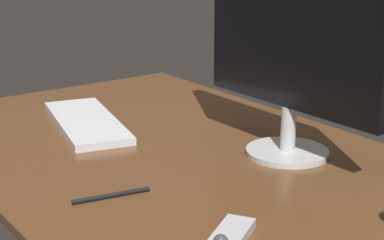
{
  "coord_description": "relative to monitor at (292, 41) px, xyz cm",
  "views": [
    {
      "loc": [
        104.5,
        -72.98,
        48.79
      ],
      "look_at": [
        -3.11,
        5.75,
        8.0
      ],
      "focal_mm": 58.07,
      "sensor_mm": 36.0,
      "label": 1
    }
  ],
  "objects": [
    {
      "name": "pen",
      "position": [
        -2.46,
        -42.16,
        -24.56
      ],
      "size": [
        3.73,
        14.63,
        0.88
      ],
      "primitive_type": "cylinder",
      "rotation": [
        0.0,
        1.57,
        1.37
      ],
      "color": "black",
      "rests_on": "desk"
    },
    {
      "name": "desk",
      "position": [
        -14.08,
        -18.89,
        -26.0
      ],
      "size": [
        140.0,
        84.0,
        2.0
      ],
      "primitive_type": "cube",
      "color": "brown",
      "rests_on": "ground"
    },
    {
      "name": "keyboard",
      "position": [
        -44.94,
        -25.66,
        -24.11
      ],
      "size": [
        40.85,
        22.77,
        1.77
      ],
      "primitive_type": "cube",
      "rotation": [
        0.0,
        0.0,
        -0.24
      ],
      "color": "silver",
      "rests_on": "desk"
    },
    {
      "name": "monitor",
      "position": [
        0.0,
        0.0,
        0.0
      ],
      "size": [
        48.15,
        18.04,
        43.79
      ],
      "rotation": [
        0.0,
        0.0,
        0.01
      ],
      "color": "silver",
      "rests_on": "desk"
    }
  ]
}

